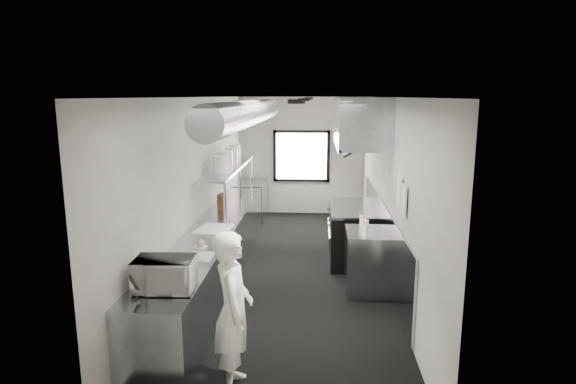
# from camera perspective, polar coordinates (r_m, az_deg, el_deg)

# --- Properties ---
(floor) EXTENTS (3.00, 8.00, 0.01)m
(floor) POSITION_cam_1_polar(r_m,az_deg,el_deg) (7.92, 0.49, -9.44)
(floor) COLOR black
(floor) RESTS_ON ground
(ceiling) EXTENTS (3.00, 8.00, 0.01)m
(ceiling) POSITION_cam_1_polar(r_m,az_deg,el_deg) (7.40, 0.53, 11.26)
(ceiling) COLOR beige
(ceiling) RESTS_ON wall_back
(wall_back) EXTENTS (3.00, 0.02, 2.80)m
(wall_back) POSITION_cam_1_polar(r_m,az_deg,el_deg) (11.49, 1.62, 4.31)
(wall_back) COLOR beige
(wall_back) RESTS_ON floor
(wall_front) EXTENTS (3.00, 0.02, 2.80)m
(wall_front) POSITION_cam_1_polar(r_m,az_deg,el_deg) (3.70, -2.98, -11.18)
(wall_front) COLOR beige
(wall_front) RESTS_ON floor
(wall_left) EXTENTS (0.02, 8.00, 2.80)m
(wall_left) POSITION_cam_1_polar(r_m,az_deg,el_deg) (7.77, -10.61, 0.68)
(wall_left) COLOR beige
(wall_left) RESTS_ON floor
(wall_right) EXTENTS (0.02, 8.00, 2.80)m
(wall_right) POSITION_cam_1_polar(r_m,az_deg,el_deg) (7.61, 11.87, 0.41)
(wall_right) COLOR beige
(wall_right) RESTS_ON floor
(wall_cladding) EXTENTS (0.03, 5.50, 1.10)m
(wall_cladding) POSITION_cam_1_polar(r_m,az_deg,el_deg) (8.09, 11.18, -5.10)
(wall_cladding) COLOR gray
(wall_cladding) RESTS_ON wall_right
(hvac_duct) EXTENTS (0.40, 6.40, 0.40)m
(hvac_duct) POSITION_cam_1_polar(r_m,az_deg,el_deg) (7.88, -4.47, 9.41)
(hvac_duct) COLOR gray
(hvac_duct) RESTS_ON ceiling
(service_window) EXTENTS (1.36, 0.05, 1.25)m
(service_window) POSITION_cam_1_polar(r_m,az_deg,el_deg) (11.45, 1.61, 4.29)
(service_window) COLOR white
(service_window) RESTS_ON wall_back
(exhaust_hood) EXTENTS (0.81, 2.20, 0.88)m
(exhaust_hood) POSITION_cam_1_polar(r_m,az_deg,el_deg) (8.13, 8.62, 8.26)
(exhaust_hood) COLOR gray
(exhaust_hood) RESTS_ON ceiling
(prep_counter) EXTENTS (0.70, 6.00, 0.90)m
(prep_counter) POSITION_cam_1_polar(r_m,az_deg,el_deg) (7.45, -8.65, -7.26)
(prep_counter) COLOR gray
(prep_counter) RESTS_ON floor
(pass_shelf) EXTENTS (0.45, 3.00, 0.68)m
(pass_shelf) POSITION_cam_1_polar(r_m,az_deg,el_deg) (8.64, -7.04, 2.78)
(pass_shelf) COLOR gray
(pass_shelf) RESTS_ON prep_counter
(range) EXTENTS (0.88, 1.60, 0.94)m
(range) POSITION_cam_1_polar(r_m,az_deg,el_deg) (8.45, 7.84, -4.84)
(range) COLOR black
(range) RESTS_ON floor
(bottle_station) EXTENTS (0.65, 0.80, 0.90)m
(bottle_station) POSITION_cam_1_polar(r_m,az_deg,el_deg) (7.14, 9.53, -8.14)
(bottle_station) COLOR gray
(bottle_station) RESTS_ON floor
(far_work_table) EXTENTS (0.70, 1.20, 0.90)m
(far_work_table) POSITION_cam_1_polar(r_m,az_deg,el_deg) (10.97, -4.58, -1.10)
(far_work_table) COLOR gray
(far_work_table) RESTS_ON floor
(notice_sheet_a) EXTENTS (0.02, 0.28, 0.38)m
(notice_sheet_a) POSITION_cam_1_polar(r_m,az_deg,el_deg) (6.40, 13.16, 0.12)
(notice_sheet_a) COLOR white
(notice_sheet_a) RESTS_ON wall_right
(notice_sheet_b) EXTENTS (0.02, 0.28, 0.38)m
(notice_sheet_b) POSITION_cam_1_polar(r_m,az_deg,el_deg) (6.07, 13.67, -0.99)
(notice_sheet_b) COLOR white
(notice_sheet_b) RESTS_ON wall_right
(line_cook) EXTENTS (0.48, 0.64, 1.59)m
(line_cook) POSITION_cam_1_polar(r_m,az_deg,el_deg) (4.74, -6.55, -13.95)
(line_cook) COLOR white
(line_cook) RESTS_ON floor
(microwave) EXTENTS (0.57, 0.44, 0.33)m
(microwave) POSITION_cam_1_polar(r_m,az_deg,el_deg) (5.01, -14.53, -9.49)
(microwave) COLOR silver
(microwave) RESTS_ON prep_counter
(deli_tub_a) EXTENTS (0.20, 0.20, 0.11)m
(deli_tub_a) POSITION_cam_1_polar(r_m,az_deg,el_deg) (5.29, -15.61, -9.66)
(deli_tub_a) COLOR beige
(deli_tub_a) RESTS_ON prep_counter
(deli_tub_b) EXTENTS (0.16, 0.16, 0.10)m
(deli_tub_b) POSITION_cam_1_polar(r_m,az_deg,el_deg) (5.69, -14.03, -8.12)
(deli_tub_b) COLOR beige
(deli_tub_b) RESTS_ON prep_counter
(newspaper) EXTENTS (0.29, 0.37, 0.01)m
(newspaper) POSITION_cam_1_polar(r_m,az_deg,el_deg) (5.95, -10.39, -7.58)
(newspaper) COLOR white
(newspaper) RESTS_ON prep_counter
(small_plate) EXTENTS (0.21, 0.21, 0.01)m
(small_plate) POSITION_cam_1_polar(r_m,az_deg,el_deg) (6.29, -10.34, -6.48)
(small_plate) COLOR silver
(small_plate) RESTS_ON prep_counter
(pastry) EXTENTS (0.10, 0.10, 0.10)m
(pastry) POSITION_cam_1_polar(r_m,az_deg,el_deg) (6.28, -10.36, -6.00)
(pastry) COLOR tan
(pastry) RESTS_ON small_plate
(cutting_board) EXTENTS (0.53, 0.65, 0.02)m
(cutting_board) POSITION_cam_1_polar(r_m,az_deg,el_deg) (7.08, -8.87, -4.37)
(cutting_board) COLOR silver
(cutting_board) RESTS_ON prep_counter
(knife_block) EXTENTS (0.12, 0.24, 0.25)m
(knife_block) POSITION_cam_1_polar(r_m,az_deg,el_deg) (8.37, -7.91, -1.07)
(knife_block) COLOR brown
(knife_block) RESTS_ON prep_counter
(plate_stack_a) EXTENTS (0.30, 0.30, 0.29)m
(plate_stack_a) POSITION_cam_1_polar(r_m,az_deg,el_deg) (7.94, -8.03, 3.30)
(plate_stack_a) COLOR silver
(plate_stack_a) RESTS_ON pass_shelf
(plate_stack_b) EXTENTS (0.33, 0.33, 0.33)m
(plate_stack_b) POSITION_cam_1_polar(r_m,az_deg,el_deg) (8.24, -7.50, 3.74)
(plate_stack_b) COLOR silver
(plate_stack_b) RESTS_ON pass_shelf
(plate_stack_c) EXTENTS (0.28, 0.28, 0.33)m
(plate_stack_c) POSITION_cam_1_polar(r_m,az_deg,el_deg) (8.77, -6.74, 4.24)
(plate_stack_c) COLOR silver
(plate_stack_c) RESTS_ON pass_shelf
(plate_stack_d) EXTENTS (0.26, 0.26, 0.33)m
(plate_stack_d) POSITION_cam_1_polar(r_m,az_deg,el_deg) (9.29, -6.38, 4.63)
(plate_stack_d) COLOR silver
(plate_stack_d) RESTS_ON pass_shelf
(squeeze_bottle_a) EXTENTS (0.07, 0.07, 0.17)m
(squeeze_bottle_a) POSITION_cam_1_polar(r_m,az_deg,el_deg) (6.72, 9.33, -4.57)
(squeeze_bottle_a) COLOR silver
(squeeze_bottle_a) RESTS_ON bottle_station
(squeeze_bottle_b) EXTENTS (0.06, 0.06, 0.16)m
(squeeze_bottle_b) POSITION_cam_1_polar(r_m,az_deg,el_deg) (6.82, 9.08, -4.38)
(squeeze_bottle_b) COLOR silver
(squeeze_bottle_b) RESTS_ON bottle_station
(squeeze_bottle_c) EXTENTS (0.06, 0.06, 0.18)m
(squeeze_bottle_c) POSITION_cam_1_polar(r_m,az_deg,el_deg) (6.96, 9.36, -4.02)
(squeeze_bottle_c) COLOR silver
(squeeze_bottle_c) RESTS_ON bottle_station
(squeeze_bottle_d) EXTENTS (0.05, 0.05, 0.16)m
(squeeze_bottle_d) POSITION_cam_1_polar(r_m,az_deg,el_deg) (7.09, 9.09, -3.78)
(squeeze_bottle_d) COLOR silver
(squeeze_bottle_d) RESTS_ON bottle_station
(squeeze_bottle_e) EXTENTS (0.06, 0.06, 0.17)m
(squeeze_bottle_e) POSITION_cam_1_polar(r_m,az_deg,el_deg) (7.25, 8.78, -3.38)
(squeeze_bottle_e) COLOR silver
(squeeze_bottle_e) RESTS_ON bottle_station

